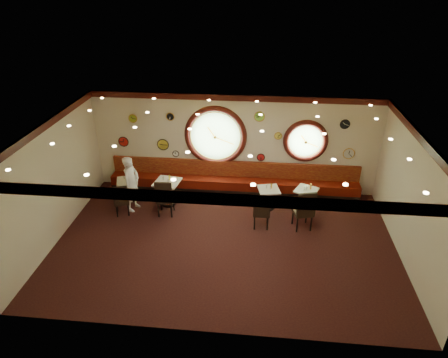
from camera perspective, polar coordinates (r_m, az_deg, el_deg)
floor at (r=10.84m, az=0.15°, el=-9.04°), size 9.00×6.00×0.00m
ceiling at (r=9.28m, az=0.18°, el=6.96°), size 9.00×6.00×0.02m
wall_back at (r=12.65m, az=1.50°, el=5.02°), size 9.00×0.02×3.20m
wall_front at (r=7.52m, az=-2.14°, el=-12.95°), size 9.00×0.02×3.20m
wall_left at (r=11.28m, az=-23.24°, el=-0.39°), size 0.02×6.00×3.20m
wall_right at (r=10.58m, az=25.24°, el=-2.72°), size 0.02×6.00×3.20m
molding_back at (r=12.10m, az=1.58°, el=11.53°), size 9.00×0.10×0.18m
molding_front at (r=6.67m, az=-2.31°, el=-2.81°), size 9.00×0.10×0.18m
molding_left at (r=10.68m, az=-24.51°, el=6.75°), size 0.10×6.00×0.18m
molding_right at (r=9.95m, az=26.71°, el=4.82°), size 0.10×6.00×0.18m
banquette_base at (r=13.06m, az=1.33°, el=-1.53°), size 8.00×0.55×0.20m
banquette_seat at (r=12.94m, az=1.34°, el=-0.57°), size 8.00×0.55×0.30m
banquette_back at (r=12.95m, az=1.44°, el=1.45°), size 8.00×0.10×0.55m
porthole_left_glass at (r=12.61m, az=-1.22°, el=6.17°), size 1.66×0.02×1.66m
porthole_left_frame at (r=12.59m, az=-1.23°, el=6.14°), size 1.98×0.18×1.98m
porthole_left_ring at (r=12.56m, az=-1.24°, el=6.09°), size 1.61×0.03×1.61m
porthole_right_glass at (r=12.61m, az=11.57°, el=5.36°), size 1.10×0.02×1.10m
porthole_right_frame at (r=12.60m, az=11.58°, el=5.33°), size 1.38×0.18×1.38m
porthole_right_ring at (r=12.57m, az=11.59°, el=5.28°), size 1.09×0.03×1.09m
wall_clock_0 at (r=13.01m, az=-8.70°, el=4.89°), size 0.36×0.03×0.36m
wall_clock_1 at (r=13.04m, az=-6.90°, el=3.63°), size 0.20×0.03×0.20m
wall_clock_2 at (r=12.96m, az=-12.88°, el=8.44°), size 0.26×0.03×0.26m
wall_clock_3 at (r=12.93m, az=17.40°, el=3.50°), size 0.34×0.03×0.34m
wall_clock_4 at (r=12.75m, az=5.29°, el=3.13°), size 0.24×0.03×0.24m
wall_clock_5 at (r=12.25m, az=5.09°, el=8.89°), size 0.30×0.03×0.30m
wall_clock_6 at (r=12.60m, az=-7.67°, el=8.83°), size 0.24×0.03×0.24m
wall_clock_7 at (r=12.46m, az=7.75°, el=6.15°), size 0.22×0.03×0.22m
wall_clock_8 at (r=12.54m, az=16.88°, el=7.52°), size 0.28×0.03×0.28m
wall_clock_9 at (r=13.37m, az=-14.15°, el=5.21°), size 0.32×0.03×0.32m
table_a at (r=12.84m, az=-13.54°, el=-1.20°), size 0.80×0.80×0.70m
table_b at (r=12.35m, az=-8.04°, el=-1.54°), size 0.83×0.83×0.80m
table_c at (r=12.12m, az=6.35°, el=-2.45°), size 0.73×0.73×0.68m
table_d at (r=12.27m, az=11.60°, el=-2.49°), size 0.82×0.82×0.68m
chair_a at (r=12.03m, az=-14.48°, el=-2.69°), size 0.53×0.53×0.62m
chair_b at (r=11.70m, az=-8.49°, el=-2.43°), size 0.51×0.51×0.72m
chair_c at (r=11.09m, az=5.41°, el=-4.26°), size 0.47×0.47×0.69m
chair_d at (r=11.17m, az=11.45°, el=-4.09°), size 0.63×0.63×0.76m
condiment_a_salt at (r=12.81m, az=-14.09°, el=0.23°), size 0.03×0.03×0.10m
condiment_b_salt at (r=12.29m, az=-8.69°, el=0.08°), size 0.04×0.04×0.10m
condiment_c_salt at (r=12.00m, az=6.08°, el=-1.12°), size 0.03×0.03×0.10m
condiment_d_salt at (r=12.11m, az=11.42°, el=-1.24°), size 0.04×0.04×0.11m
condiment_a_pepper at (r=12.65m, az=-13.70°, el=-0.08°), size 0.04×0.04×0.10m
condiment_b_pepper at (r=12.14m, az=-7.99°, el=-0.26°), size 0.03×0.03×0.09m
condiment_c_pepper at (r=11.97m, az=6.63°, el=-1.27°), size 0.03×0.03×0.09m
condiment_d_pepper at (r=12.13m, az=11.73°, el=-1.21°), size 0.04×0.04×0.11m
condiment_a_bottle at (r=12.74m, az=-13.26°, el=0.28°), size 0.04×0.04×0.14m
condiment_b_bottle at (r=12.24m, az=-7.81°, el=0.22°), size 0.05×0.05×0.17m
condiment_c_bottle at (r=12.01m, az=6.78°, el=-1.00°), size 0.05×0.05×0.15m
condiment_d_bottle at (r=12.16m, az=12.30°, el=-1.06°), size 0.05×0.05×0.17m
waiter at (r=12.13m, az=-13.06°, el=-0.66°), size 0.55×0.71×1.72m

